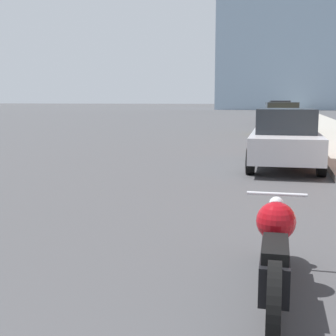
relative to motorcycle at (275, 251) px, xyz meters
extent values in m
cube|color=#9E998E|center=(2.77, 34.96, -0.33)|extent=(3.14, 240.00, 0.15)
cylinder|color=black|center=(0.00, 0.82, -0.09)|extent=(0.10, 0.63, 0.63)
cylinder|color=black|center=(0.01, -0.94, -0.09)|extent=(0.10, 0.63, 0.63)
cube|color=black|center=(0.00, -0.06, -0.08)|extent=(0.25, 1.34, 0.32)
sphere|color=#9E0C14|center=(0.00, 0.21, 0.23)|extent=(0.38, 0.38, 0.38)
cube|color=black|center=(0.00, -0.35, 0.14)|extent=(0.22, 0.61, 0.10)
sphere|color=silver|center=(0.00, 0.85, 0.25)|extent=(0.16, 0.16, 0.16)
cylinder|color=silver|center=(0.00, 0.73, 0.39)|extent=(0.62, 0.04, 0.04)
cube|color=#BCBCC1|center=(0.14, 8.39, 0.21)|extent=(1.77, 4.37, 0.61)
cube|color=#23282D|center=(0.14, 8.39, 0.83)|extent=(1.48, 2.11, 0.62)
cylinder|color=black|center=(-0.70, 9.73, -0.10)|extent=(0.21, 0.62, 0.62)
cylinder|color=black|center=(0.93, 9.75, -0.10)|extent=(0.21, 0.62, 0.62)
cylinder|color=black|center=(-0.66, 7.03, -0.10)|extent=(0.21, 0.62, 0.62)
cylinder|color=black|center=(0.97, 7.05, -0.10)|extent=(0.21, 0.62, 0.62)
cube|color=gold|center=(0.03, 20.81, 0.24)|extent=(2.15, 3.95, 0.64)
cube|color=#23282D|center=(0.03, 20.81, 0.90)|extent=(1.70, 1.96, 0.67)
cylinder|color=black|center=(-0.93, 21.91, -0.08)|extent=(0.26, 0.68, 0.66)
cylinder|color=black|center=(0.80, 22.06, -0.08)|extent=(0.26, 0.68, 0.66)
cylinder|color=black|center=(-0.73, 19.56, -0.08)|extent=(0.26, 0.68, 0.66)
cylinder|color=black|center=(1.00, 19.70, -0.08)|extent=(0.26, 0.68, 0.66)
cube|color=black|center=(-0.14, 31.66, 0.23)|extent=(2.04, 4.03, 0.63)
cube|color=#23282D|center=(-0.14, 31.66, 0.92)|extent=(1.60, 1.99, 0.76)
cylinder|color=black|center=(-1.04, 32.79, -0.09)|extent=(0.26, 0.66, 0.64)
cylinder|color=black|center=(0.54, 32.94, -0.09)|extent=(0.26, 0.66, 0.64)
cylinder|color=black|center=(-0.82, 30.39, -0.09)|extent=(0.26, 0.66, 0.64)
cylinder|color=black|center=(0.77, 30.54, -0.09)|extent=(0.26, 0.66, 0.64)
cube|color=red|center=(-0.02, 42.46, 0.23)|extent=(2.17, 4.42, 0.63)
cube|color=#23282D|center=(-0.02, 42.46, 0.84)|extent=(1.73, 2.17, 0.59)
cylinder|color=black|center=(-0.83, 43.85, -0.09)|extent=(0.24, 0.65, 0.64)
cylinder|color=black|center=(0.96, 43.73, -0.09)|extent=(0.24, 0.65, 0.64)
cylinder|color=black|center=(-1.01, 41.19, -0.09)|extent=(0.24, 0.65, 0.64)
cylinder|color=black|center=(0.78, 41.07, -0.09)|extent=(0.24, 0.65, 0.64)
camera|label=1|loc=(0.01, -4.22, 1.37)|focal=50.00mm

